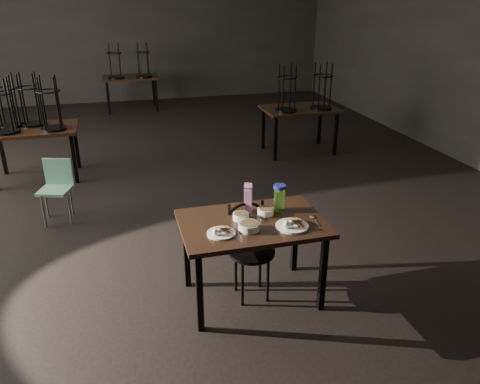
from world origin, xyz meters
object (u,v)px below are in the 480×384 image
object	(u,v)px
bentwood_chair	(249,243)
juice_carton	(248,198)
water_bottle	(279,197)
main_table	(252,230)
school_chair	(57,184)

from	to	relation	value
bentwood_chair	juice_carton	bearing A→B (deg)	78.22
juice_carton	water_bottle	bearing A→B (deg)	-9.06
main_table	juice_carton	distance (m)	0.28
water_bottle	school_chair	distance (m)	2.86
juice_carton	school_chair	size ratio (longest dim) A/B	0.37
bentwood_chair	school_chair	distance (m)	2.68
water_bottle	main_table	bearing A→B (deg)	-152.35
bentwood_chair	school_chair	world-z (taller)	bentwood_chair
juice_carton	school_chair	xyz separation A→B (m)	(-1.78, 1.90, -0.44)
water_bottle	school_chair	world-z (taller)	water_bottle
main_table	water_bottle	xyz separation A→B (m)	(0.29, 0.15, 0.20)
main_table	bentwood_chair	size ratio (longest dim) A/B	1.42
bentwood_chair	school_chair	size ratio (longest dim) A/B	1.17
juice_carton	school_chair	world-z (taller)	juice_carton
bentwood_chair	water_bottle	bearing A→B (deg)	12.00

